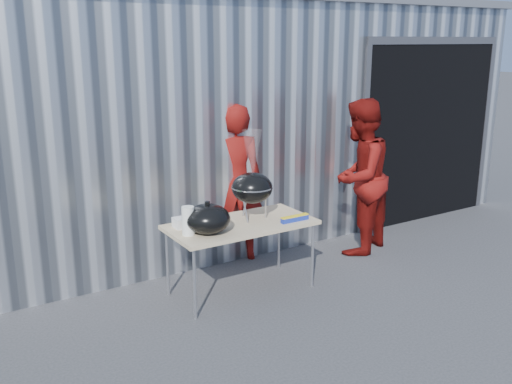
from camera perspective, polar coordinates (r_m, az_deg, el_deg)
ground at (r=5.56m, az=6.07°, el=-12.52°), size 80.00×80.00×0.00m
building at (r=9.39m, az=-6.71°, el=8.64°), size 8.20×6.20×3.10m
folding_table at (r=5.84m, az=-1.52°, el=-3.47°), size 1.50×0.75×0.75m
kettle_grill at (r=5.84m, az=-0.39°, el=1.23°), size 0.43×0.43×0.93m
grill_lid at (r=5.51m, az=-4.86°, el=-2.68°), size 0.44×0.44×0.32m
paper_towels at (r=5.47m, az=-6.81°, el=-2.88°), size 0.12×0.12×0.28m
white_tub at (r=5.73m, az=-7.22°, el=-3.02°), size 0.20×0.15×0.10m
foil_box at (r=5.88m, az=3.89°, el=-2.65°), size 0.32×0.05×0.06m
person_cook at (r=6.68m, az=-2.18°, el=0.90°), size 0.80×0.67×1.87m
person_bystander at (r=7.03m, az=10.26°, el=1.49°), size 1.13×1.02×1.89m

